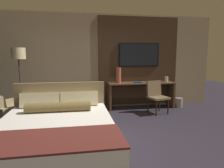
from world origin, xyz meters
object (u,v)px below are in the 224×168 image
Objects in this scene: armchair_by_window at (9,116)px; waste_bin at (179,102)px; tv at (139,55)px; vase_tall at (118,75)px; desk_chair at (156,94)px; floor_lamp at (19,59)px; vase_short at (166,79)px; bed at (57,135)px; book at (138,82)px; desk at (140,90)px.

waste_bin is (4.56, 1.07, -0.12)m from armchair_by_window.
tv is 2.82× the size of vase_tall.
desk_chair reaches higher than waste_bin.
floor_lamp reaches higher than vase_short.
vase_tall reaches higher than armchair_by_window.
book is at bearing 50.63° from bed.
tv is 1.06× the size of armchair_by_window.
vase_short reaches higher than armchair_by_window.
desk is at bearing 178.59° from vase_short.
tv reaches higher than armchair_by_window.
floor_lamp is 4.20m from vase_short.
armchair_by_window is 1.47m from floor_lamp.
floor_lamp is (-3.31, -0.41, 0.95)m from desk.
book is at bearing 108.73° from desk_chair.
floor_lamp is at bearing -174.00° from book.
desk_chair is 5.75× the size of vase_short.
vase_tall is (-0.69, 0.00, 0.47)m from desk.
armchair_by_window is 0.67× the size of floor_lamp.
tv reaches higher than floor_lamp.
vase_tall is (2.67, 1.23, 0.74)m from armchair_by_window.
vase_short reaches higher than desk_chair.
armchair_by_window is (-3.36, -1.45, -1.34)m from tv.
desk is at bearing -90.00° from tv.
desk is 3.47m from floor_lamp.
vase_short is 0.93m from book.
desk_chair is at bearing -133.40° from vase_short.
tv is at bearing 163.58° from vase_short.
desk_chair is at bearing -56.41° from book.
vase_short is (0.82, -0.02, 0.32)m from desk.
waste_bin is at bearing -17.53° from tv.
armchair_by_window is (-3.36, -1.23, -0.27)m from desk.
tv reaches higher than bed.
waste_bin is (3.42, 2.50, -0.19)m from bed.
desk_chair is (0.25, -0.84, -1.08)m from tv.
armchair_by_window is at bearing -155.25° from vase_tall.
tv reaches higher than book.
floor_lamp is at bearing -169.15° from tv.
desk_chair is at bearing -153.90° from waste_bin.
tv reaches higher than waste_bin.
book is at bearing -109.91° from tv.
desk is 1.68× the size of armchair_by_window.
waste_bin is at bearing -7.47° from desk.
floor_lamp reaches higher than vase_tall.
floor_lamp is (-3.31, -0.64, -0.11)m from tv.
floor_lamp is 6.31× the size of waste_bin.
vase_tall is at bearing 175.12° from waste_bin.
desk is 1.27m from waste_bin.
armchair_by_window is 4.39m from vase_short.
desk is 7.14× the size of waste_bin.
waste_bin is (4.51, 0.26, -1.35)m from floor_lamp.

